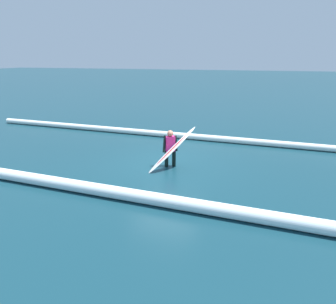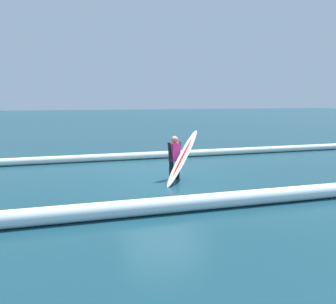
{
  "view_description": "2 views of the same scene",
  "coord_description": "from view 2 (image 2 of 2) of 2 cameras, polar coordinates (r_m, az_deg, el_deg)",
  "views": [
    {
      "loc": [
        -3.15,
        10.15,
        3.89
      ],
      "look_at": [
        -0.49,
        1.41,
        0.91
      ],
      "focal_mm": 31.25,
      "sensor_mm": 36.0,
      "label": 1
    },
    {
      "loc": [
        3.13,
        9.91,
        2.45
      ],
      "look_at": [
        0.16,
        0.97,
        0.98
      ],
      "focal_mm": 35.18,
      "sensor_mm": 36.0,
      "label": 2
    }
  ],
  "objects": [
    {
      "name": "ground_plane",
      "position": [
        10.68,
        -0.85,
        -4.42
      ],
      "size": [
        164.36,
        164.36,
        0.0
      ],
      "primitive_type": "plane",
      "color": "#133845"
    },
    {
      "name": "surfer",
      "position": [
        10.27,
        1.13,
        -0.61
      ],
      "size": [
        0.47,
        0.43,
        1.37
      ],
      "rotation": [
        0.0,
        0.0,
        0.48
      ],
      "color": "black",
      "rests_on": "ground_plane"
    },
    {
      "name": "surfboard",
      "position": [
        10.05,
        2.55,
        -0.9
      ],
      "size": [
        1.59,
        1.41,
        1.53
      ],
      "color": "white",
      "rests_on": "ground_plane"
    },
    {
      "name": "wave_crest_foreground",
      "position": [
        14.07,
        -3.37,
        -0.58
      ],
      "size": [
        23.76,
        1.06,
        0.29
      ],
      "primitive_type": "cylinder",
      "rotation": [
        0.0,
        1.57,
        -0.03
      ],
      "color": "white",
      "rests_on": "ground_plane"
    },
    {
      "name": "wave_crest_midground",
      "position": [
        7.46,
        3.19,
        -8.87
      ],
      "size": [
        24.42,
        1.43,
        0.37
      ],
      "primitive_type": "cylinder",
      "rotation": [
        0.0,
        1.57,
        -0.04
      ],
      "color": "white",
      "rests_on": "ground_plane"
    }
  ]
}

